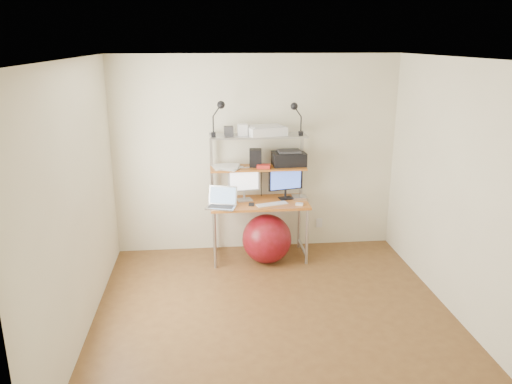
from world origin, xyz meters
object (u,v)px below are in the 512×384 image
Objects in this scene: laptop at (222,202)px; printer at (289,158)px; monitor_silver at (244,182)px; monitor_black at (286,181)px; exercise_ball at (267,239)px.

printer reaches higher than laptop.
printer is at bearing 36.26° from laptop.
monitor_silver is 0.41m from laptop.
printer is (0.57, 0.08, 0.26)m from monitor_silver.
exercise_ball is at bearing -149.88° from monitor_black.
monitor_black is 1.09× the size of printer.
printer is 1.04m from exercise_ball.
monitor_black is 0.74× the size of exercise_ball.
laptop is 0.98× the size of printer.
laptop is at bearing -176.67° from monitor_black.
laptop is 1.01m from printer.
exercise_ball is (-0.31, -0.32, -0.94)m from printer.
printer is at bearing 45.65° from exercise_ball.
exercise_ball is at bearing 15.23° from laptop.
printer is (0.05, 0.07, 0.28)m from monitor_black.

